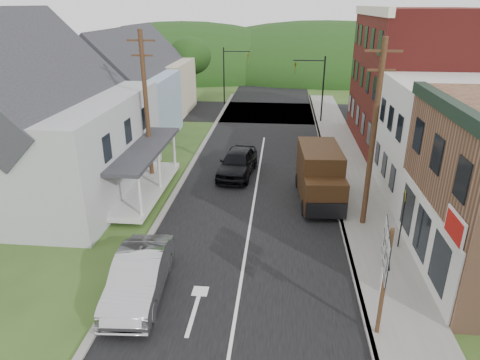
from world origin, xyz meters
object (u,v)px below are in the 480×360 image
(silver_sedan, at_px, (139,276))
(route_sign_cluster, at_px, (385,267))
(dark_sedan, at_px, (238,162))
(delivery_van, at_px, (320,176))
(warning_sign, at_px, (403,210))

(silver_sedan, xyz_separation_m, route_sign_cluster, (8.45, -1.29, 1.84))
(dark_sedan, xyz_separation_m, delivery_van, (4.92, -3.40, 0.65))
(dark_sedan, xyz_separation_m, warning_sign, (8.10, -8.30, 1.11))
(silver_sedan, distance_m, route_sign_cluster, 8.74)
(silver_sedan, relative_size, delivery_van, 0.93)
(route_sign_cluster, bearing_deg, dark_sedan, 122.81)
(delivery_van, height_order, route_sign_cluster, route_sign_cluster)
(silver_sedan, height_order, warning_sign, warning_sign)
(dark_sedan, height_order, delivery_van, delivery_van)
(silver_sedan, bearing_deg, warning_sign, 18.39)
(silver_sedan, xyz_separation_m, warning_sign, (10.48, 4.32, 1.13))
(silver_sedan, xyz_separation_m, delivery_van, (7.30, 9.22, 0.67))
(silver_sedan, distance_m, delivery_van, 11.78)
(dark_sedan, distance_m, warning_sign, 11.65)
(dark_sedan, height_order, route_sign_cluster, route_sign_cluster)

